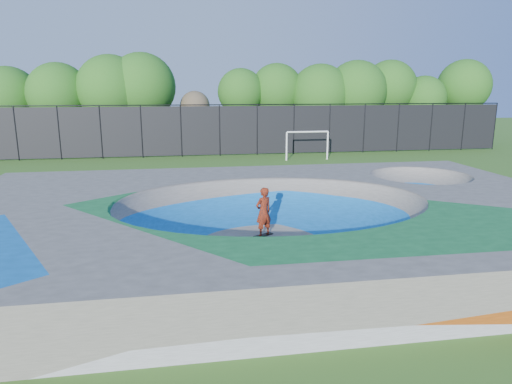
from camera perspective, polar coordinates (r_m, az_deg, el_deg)
The scene contains 7 objects.
ground at distance 16.26m, azimuth 1.91°, elevation -6.11°, with size 120.00×120.00×0.00m, color #35621B.
skate_deck at distance 16.03m, azimuth 1.93°, elevation -3.58°, with size 22.00×14.00×1.50m, color gray.
skater at distance 16.49m, azimuth 0.95°, elevation -2.52°, with size 0.66×0.44×1.82m, color #B82F0E.
skateboard at distance 16.74m, azimuth 0.94°, elevation -5.45°, with size 0.78×0.22×0.05m, color black.
soccer_goal at distance 34.36m, azimuth 6.44°, elevation 6.49°, with size 3.28×0.12×2.16m.
fence at distance 36.34m, azimuth -4.57°, elevation 7.82°, with size 48.09×0.09×4.04m.
treeline at distance 40.89m, azimuth -5.82°, elevation 12.35°, with size 52.89×7.43×8.18m.
Camera 1 is at (-3.02, -15.07, 5.30)m, focal length 32.00 mm.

